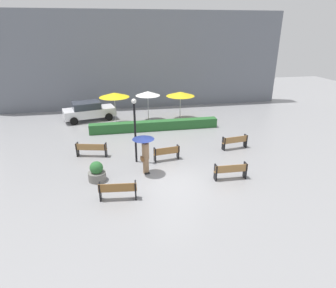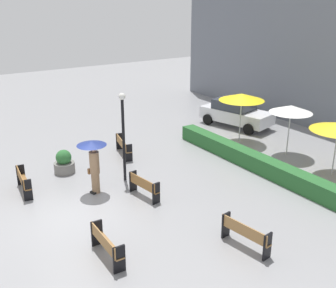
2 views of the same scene
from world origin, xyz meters
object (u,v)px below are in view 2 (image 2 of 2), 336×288
bench_far_right (245,233)px  lamp_post (123,128)px  patio_umbrella_white (291,109)px  bench_far_left (123,145)px  patio_umbrella_yellow (242,97)px  bench_mid_center (143,185)px  bench_near_right (106,244)px  pedestrian_with_umbrella (93,158)px  bench_near_left (23,180)px  parked_car (236,113)px  planter_pot (64,163)px

bench_far_right → lamp_post: lamp_post is taller
lamp_post → patio_umbrella_white: size_ratio=1.51×
bench_far_left → patio_umbrella_yellow: size_ratio=0.73×
bench_mid_center → bench_near_right: bench_near_right is taller
bench_far_left → lamp_post: size_ratio=0.50×
bench_far_left → pedestrian_with_umbrella: bearing=-43.3°
bench_far_left → patio_umbrella_yellow: bearing=75.1°
patio_umbrella_yellow → bench_near_left: bearing=-90.9°
bench_far_right → pedestrian_with_umbrella: (-6.11, -2.28, 0.95)m
bench_far_left → bench_near_left: 5.37m
parked_car → bench_far_left: bearing=-85.6°
pedestrian_with_umbrella → planter_pot: 2.74m
patio_umbrella_white → pedestrian_with_umbrella: bearing=-98.3°
planter_pot → bench_far_right: bearing=16.9°
bench_far_left → planter_pot: size_ratio=1.80×
bench_far_left → parked_car: (-0.60, 7.82, 0.31)m
bench_far_right → patio_umbrella_yellow: size_ratio=0.67×
lamp_post → bench_near_left: bearing=-106.8°
bench_near_right → bench_far_right: bearing=64.0°
bench_far_left → planter_pot: planter_pot is taller
bench_far_right → pedestrian_with_umbrella: pedestrian_with_umbrella is taller
bench_near_right → patio_umbrella_yellow: bearing=118.3°
bench_far_right → lamp_post: (-6.45, -0.77, 1.81)m
bench_far_left → pedestrian_with_umbrella: size_ratio=0.89×
bench_near_right → lamp_post: 5.80m
patio_umbrella_yellow → planter_pot: bearing=-97.3°
lamp_post → parked_car: (-3.21, 9.09, -1.50)m
pedestrian_with_umbrella → parked_car: 11.20m
bench_near_left → parked_car: bearing=98.9°
bench_mid_center → patio_umbrella_yellow: bearing=110.3°
bench_mid_center → lamp_post: lamp_post is taller
bench_far_left → patio_umbrella_white: patio_umbrella_white is taller
bench_mid_center → bench_far_left: bench_far_left is taller
bench_mid_center → bench_near_left: size_ratio=0.91×
parked_car → bench_mid_center: bearing=-61.5°
bench_near_right → pedestrian_with_umbrella: size_ratio=0.81×
planter_pot → lamp_post: bearing=40.4°
planter_pot → lamp_post: lamp_post is taller
bench_near_left → planter_pot: 2.27m
bench_near_left → planter_pot: (-1.00, 2.04, -0.07)m
bench_far_right → bench_near_left: 8.95m
pedestrian_with_umbrella → parked_car: bearing=108.5°
bench_mid_center → patio_umbrella_yellow: patio_umbrella_yellow is taller
bench_mid_center → patio_umbrella_white: size_ratio=0.64×
bench_far_left → patio_umbrella_yellow: patio_umbrella_yellow is taller
lamp_post → parked_car: lamp_post is taller
bench_near_right → pedestrian_with_umbrella: bearing=160.4°
patio_umbrella_yellow → patio_umbrella_white: (2.73, 0.61, -0.12)m
planter_pot → patio_umbrella_white: size_ratio=0.42×
patio_umbrella_yellow → bench_far_left: bearing=-104.9°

